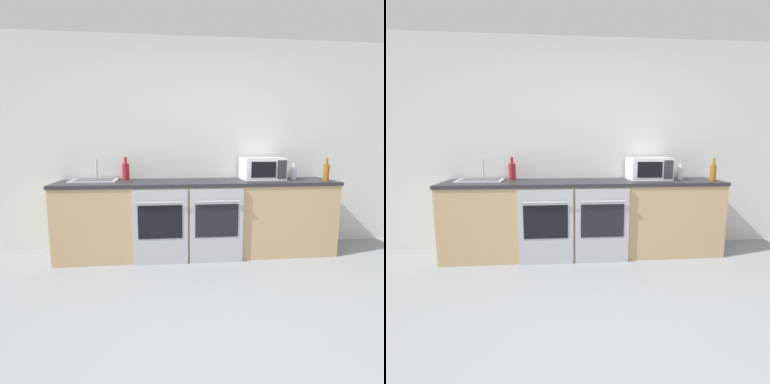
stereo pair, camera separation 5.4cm
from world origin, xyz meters
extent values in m
plane|color=gray|center=(0.00, 0.00, 0.00)|extent=(16.00, 16.00, 0.00)
cube|color=silver|center=(0.00, 2.25, 1.30)|extent=(10.00, 0.06, 2.60)
cube|color=tan|center=(0.00, 1.91, 0.42)|extent=(3.24, 0.62, 0.85)
cube|color=#28282D|center=(0.00, 1.91, 0.87)|extent=(3.26, 0.64, 0.04)
cube|color=#A8AAAF|center=(-0.45, 1.58, 0.42)|extent=(0.60, 0.03, 0.83)
cube|color=black|center=(-0.45, 1.57, 0.48)|extent=(0.48, 0.01, 0.37)
cylinder|color=#A8AAAF|center=(-0.45, 1.54, 0.70)|extent=(0.49, 0.02, 0.02)
cube|color=#A8AAAF|center=(0.17, 1.58, 0.42)|extent=(0.60, 0.03, 0.83)
cube|color=black|center=(0.17, 1.57, 0.48)|extent=(0.48, 0.01, 0.37)
cylinder|color=#A8AAAF|center=(0.17, 1.54, 0.70)|extent=(0.49, 0.02, 0.02)
cube|color=silver|center=(0.81, 1.99, 1.02)|extent=(0.49, 0.37, 0.27)
cube|color=black|center=(0.76, 1.80, 1.02)|extent=(0.30, 0.01, 0.18)
cube|color=#2D2D33|center=(0.98, 1.80, 1.02)|extent=(0.11, 0.01, 0.22)
cylinder|color=silver|center=(1.19, 1.94, 0.96)|extent=(0.07, 0.07, 0.14)
cylinder|color=silver|center=(1.19, 1.94, 1.06)|extent=(0.03, 0.03, 0.06)
cylinder|color=maroon|center=(-0.86, 2.09, 0.99)|extent=(0.09, 0.09, 0.20)
cylinder|color=maroon|center=(-0.86, 2.09, 1.12)|extent=(0.04, 0.04, 0.08)
cylinder|color=#8C5114|center=(1.49, 1.73, 0.98)|extent=(0.07, 0.07, 0.19)
cylinder|color=#8C5114|center=(1.49, 1.73, 1.12)|extent=(0.03, 0.03, 0.08)
cube|color=#B7BABF|center=(-1.21, 1.99, 0.90)|extent=(0.53, 0.38, 0.01)
cube|color=#4C4F54|center=(-1.21, 1.99, 0.91)|extent=(0.42, 0.27, 0.01)
cylinder|color=#B7BABF|center=(-1.21, 2.14, 1.02)|extent=(0.02, 0.02, 0.24)
camera|label=1|loc=(-0.43, -1.58, 1.30)|focal=28.00mm
camera|label=2|loc=(-0.37, -1.59, 1.30)|focal=28.00mm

